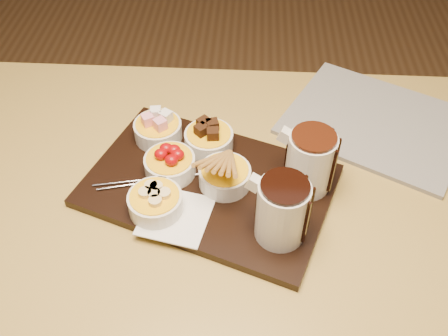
# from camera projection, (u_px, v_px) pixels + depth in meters

# --- Properties ---
(dining_table) EXTENTS (1.20, 0.80, 0.75)m
(dining_table) POSITION_uv_depth(u_px,v_px,m) (213.00, 220.00, 1.05)
(dining_table) COLOR #AC8F40
(dining_table) RESTS_ON ground
(serving_board) EXTENTS (0.54, 0.44, 0.02)m
(serving_board) POSITION_uv_depth(u_px,v_px,m) (209.00, 185.00, 0.97)
(serving_board) COLOR black
(serving_board) RESTS_ON dining_table
(napkin) EXTENTS (0.14, 0.14, 0.00)m
(napkin) POSITION_uv_depth(u_px,v_px,m) (176.00, 216.00, 0.91)
(napkin) COLOR white
(napkin) RESTS_ON serving_board
(bowl_marshmallows) EXTENTS (0.10, 0.10, 0.04)m
(bowl_marshmallows) POSITION_uv_depth(u_px,v_px,m) (158.00, 131.00, 1.04)
(bowl_marshmallows) COLOR silver
(bowl_marshmallows) RESTS_ON serving_board
(bowl_cake) EXTENTS (0.10, 0.10, 0.04)m
(bowl_cake) POSITION_uv_depth(u_px,v_px,m) (209.00, 140.00, 1.02)
(bowl_cake) COLOR silver
(bowl_cake) RESTS_ON serving_board
(bowl_strawberries) EXTENTS (0.10, 0.10, 0.04)m
(bowl_strawberries) POSITION_uv_depth(u_px,v_px,m) (170.00, 165.00, 0.97)
(bowl_strawberries) COLOR silver
(bowl_strawberries) RESTS_ON serving_board
(bowl_biscotti) EXTENTS (0.10, 0.10, 0.04)m
(bowl_biscotti) POSITION_uv_depth(u_px,v_px,m) (225.00, 177.00, 0.95)
(bowl_biscotti) COLOR silver
(bowl_biscotti) RESTS_ON serving_board
(bowl_bananas) EXTENTS (0.10, 0.10, 0.04)m
(bowl_bananas) POSITION_uv_depth(u_px,v_px,m) (156.00, 203.00, 0.91)
(bowl_bananas) COLOR silver
(bowl_bananas) RESTS_ON serving_board
(pitcher_dark_chocolate) EXTENTS (0.11, 0.11, 0.12)m
(pitcher_dark_chocolate) POSITION_uv_depth(u_px,v_px,m) (282.00, 211.00, 0.84)
(pitcher_dark_chocolate) COLOR silver
(pitcher_dark_chocolate) RESTS_ON serving_board
(pitcher_milk_chocolate) EXTENTS (0.11, 0.11, 0.12)m
(pitcher_milk_chocolate) POSITION_uv_depth(u_px,v_px,m) (310.00, 162.00, 0.92)
(pitcher_milk_chocolate) COLOR silver
(pitcher_milk_chocolate) RESTS_ON serving_board
(fondue_skewers) EXTENTS (0.08, 0.26, 0.01)m
(fondue_skewers) POSITION_uv_depth(u_px,v_px,m) (160.00, 178.00, 0.97)
(fondue_skewers) COLOR silver
(fondue_skewers) RESTS_ON serving_board
(newspaper) EXTENTS (0.47, 0.44, 0.01)m
(newspaper) POSITION_uv_depth(u_px,v_px,m) (376.00, 122.00, 1.11)
(newspaper) COLOR beige
(newspaper) RESTS_ON dining_table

